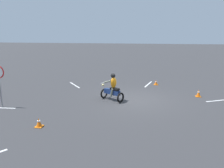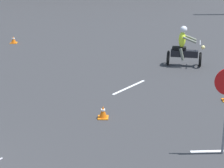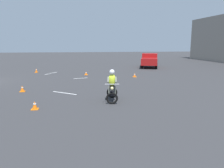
# 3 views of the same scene
# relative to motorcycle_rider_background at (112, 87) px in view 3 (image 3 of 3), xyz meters

# --- Properties ---
(motorcycle_rider_background) EXTENTS (1.55, 0.85, 1.66)m
(motorcycle_rider_background) POSITION_rel_motorcycle_rider_background_xyz_m (0.00, 0.00, 0.00)
(motorcycle_rider_background) COLOR black
(motorcycle_rider_background) RESTS_ON ground
(pickup_truck) EXTENTS (4.54, 3.22, 1.73)m
(pickup_truck) POSITION_rel_motorcycle_rider_background_xyz_m (-15.31, 7.21, 0.20)
(pickup_truck) COLOR black
(pickup_truck) RESTS_ON ground
(traffic_cone_near_left) EXTENTS (0.32, 0.32, 0.39)m
(traffic_cone_near_left) POSITION_rel_motorcycle_rider_background_xyz_m (-3.03, -5.22, -0.54)
(traffic_cone_near_left) COLOR orange
(traffic_cone_near_left) RESTS_ON ground
(traffic_cone_near_right) EXTENTS (0.32, 0.32, 0.33)m
(traffic_cone_near_right) POSITION_rel_motorcycle_rider_background_xyz_m (-9.87, -0.96, -0.57)
(traffic_cone_near_right) COLOR orange
(traffic_cone_near_right) RESTS_ON ground
(traffic_cone_far_right) EXTENTS (0.32, 0.32, 0.34)m
(traffic_cone_far_right) POSITION_rel_motorcycle_rider_background_xyz_m (-7.83, 3.31, -0.56)
(traffic_cone_far_right) COLOR orange
(traffic_cone_far_right) RESTS_ON ground
(traffic_cone_far_center) EXTENTS (0.32, 0.32, 0.43)m
(traffic_cone_far_center) POSITION_rel_motorcycle_rider_background_xyz_m (-12.51, -6.01, -0.52)
(traffic_cone_far_center) COLOR orange
(traffic_cone_far_center) RESTS_ON ground
(traffic_cone_far_left) EXTENTS (0.32, 0.32, 0.39)m
(traffic_cone_far_left) POSITION_rel_motorcycle_rider_background_xyz_m (1.01, -3.75, -0.54)
(traffic_cone_far_left) COLOR orange
(traffic_cone_far_left) RESTS_ON ground
(lane_stripe_ne) EXTENTS (1.20, 1.51, 0.01)m
(lane_stripe_ne) POSITION_rel_motorcycle_rider_background_xyz_m (-2.23, -2.59, -0.72)
(lane_stripe_ne) COLOR silver
(lane_stripe_ne) RESTS_ON ground
(lane_stripe_n) EXTENTS (0.44, 1.23, 0.01)m
(lane_stripe_n) POSITION_rel_motorcycle_rider_background_xyz_m (-7.89, -1.52, -0.72)
(lane_stripe_n) COLOR silver
(lane_stripe_n) RESTS_ON ground
(lane_stripe_nw) EXTENTS (1.78, 1.10, 0.01)m
(lane_stripe_nw) POSITION_rel_motorcycle_rider_background_xyz_m (-11.61, -4.41, -0.72)
(lane_stripe_nw) COLOR silver
(lane_stripe_nw) RESTS_ON ground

